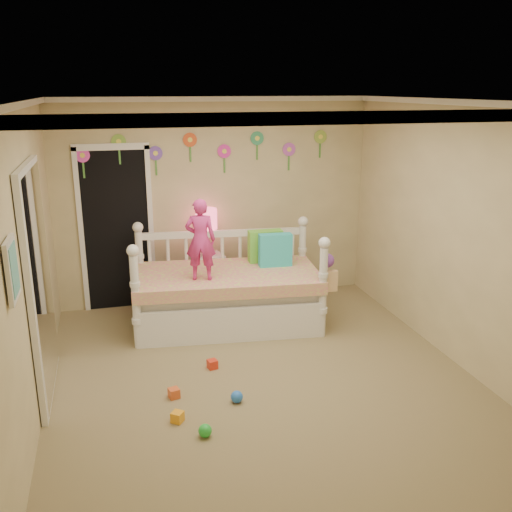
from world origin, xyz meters
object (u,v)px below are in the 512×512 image
object	(u,v)px
daybed	(227,277)
nightstand	(208,279)
child	(200,240)
table_lamp	(206,225)

from	to	relation	value
daybed	nightstand	distance (m)	0.75
daybed	child	size ratio (longest dim) A/B	2.36
table_lamp	daybed	bearing A→B (deg)	-81.37
nightstand	table_lamp	xyz separation A→B (m)	(0.00, 0.00, 0.73)
child	daybed	bearing A→B (deg)	-135.03
child	nightstand	xyz separation A→B (m)	(0.22, 0.90, -0.78)
child	nightstand	size ratio (longest dim) A/B	1.39
daybed	table_lamp	world-z (taller)	table_lamp
nightstand	child	bearing A→B (deg)	-113.40
child	table_lamp	size ratio (longest dim) A/B	1.52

